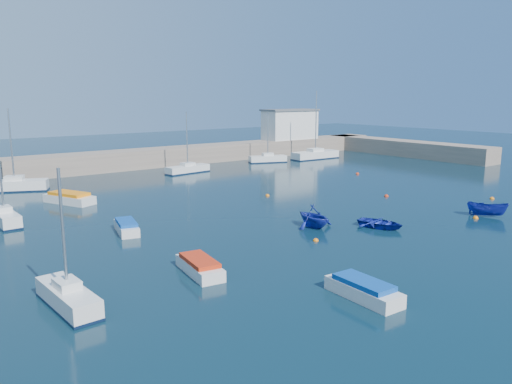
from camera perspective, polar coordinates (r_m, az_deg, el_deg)
ground at (r=37.18m, az=15.93°, el=-5.53°), size 220.00×220.00×0.00m
back_wall at (r=73.54m, az=-14.03°, el=3.64°), size 96.00×4.50×2.60m
right_arm at (r=90.57m, az=16.52°, el=4.85°), size 4.50×32.00×2.60m
harbor_office at (r=89.36m, az=3.90°, el=7.64°), size 10.00×4.00×5.00m
sailboat_1 at (r=26.70m, az=-20.70°, el=-11.12°), size 1.76×5.25×6.97m
sailboat_3 at (r=45.25m, az=-26.80°, el=-2.59°), size 1.60×5.16×6.94m
sailboat_5 at (r=60.47m, az=-25.84°, el=0.73°), size 6.89×4.53×8.93m
sailboat_6 at (r=67.81m, az=-7.81°, el=2.64°), size 6.43×2.54×8.20m
sailboat_7 at (r=77.87m, az=1.35°, el=3.83°), size 6.03×3.54×7.75m
sailboat_8 at (r=82.76m, az=6.78°, el=4.26°), size 8.56×2.68×11.01m
motorboat_0 at (r=29.77m, az=-6.46°, el=-8.43°), size 2.08×4.37×0.94m
motorboat_1 at (r=39.37m, az=-14.58°, el=-3.87°), size 2.19×4.02×0.94m
motorboat_2 at (r=51.59m, az=-20.55°, el=-0.65°), size 3.87×5.61×1.09m
motorboat_3 at (r=26.72m, az=12.17°, el=-10.86°), size 1.71×4.36×1.00m
dinghy_center at (r=40.63m, az=14.03°, el=-3.48°), size 3.47×4.18×0.75m
dinghy_left at (r=39.70m, az=6.62°, el=-2.76°), size 3.15×3.60×1.82m
dinghy_right at (r=47.43m, az=24.92°, el=-1.80°), size 2.59×3.50×1.27m
buoy_0 at (r=36.29m, az=6.85°, el=-5.57°), size 0.41×0.41×0.41m
buoy_1 at (r=53.32m, az=14.67°, el=-0.50°), size 0.47×0.47×0.47m
buoy_2 at (r=55.71m, az=25.36°, el=-0.73°), size 0.46×0.46×0.46m
buoy_3 at (r=51.88m, az=1.32°, el=-0.46°), size 0.44×0.44×0.44m
buoy_4 at (r=67.61m, az=11.51°, el=2.02°), size 0.49×0.49×0.49m
buoy_5 at (r=46.40m, az=23.80°, el=-2.78°), size 0.46×0.46×0.46m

